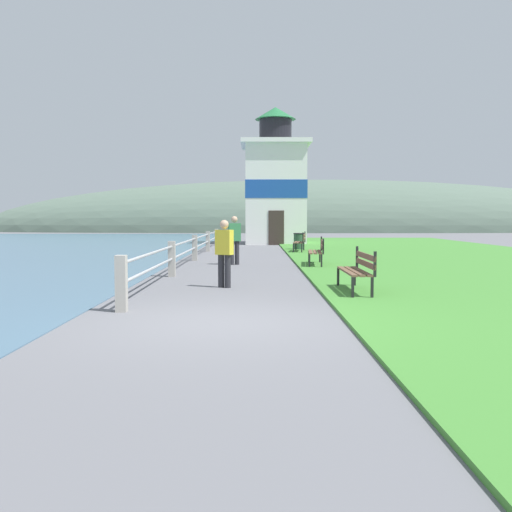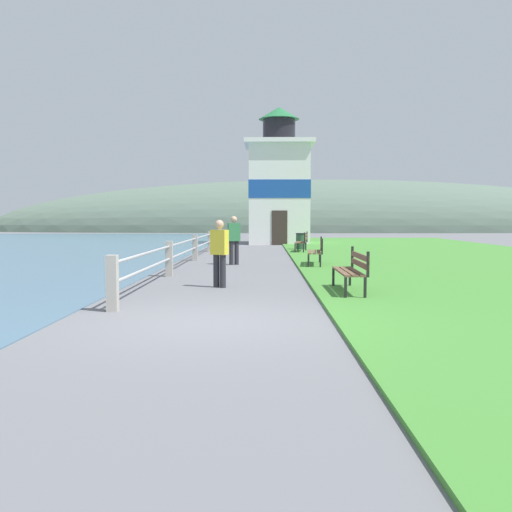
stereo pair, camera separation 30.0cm
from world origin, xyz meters
The scene contains 11 objects.
ground_plane centered at (0.00, 0.00, 0.00)m, with size 160.00×160.00×0.00m, color slate.
grass_verge centered at (7.85, 14.06, 0.03)m, with size 12.00×42.19×0.06m.
seawall_railing centered at (-1.75, 12.45, 0.56)m, with size 0.18×23.09×0.95m.
park_bench_near centered at (2.62, 3.26, 0.54)m, with size 0.47×1.99×0.94m.
park_bench_midway centered at (2.52, 10.01, 0.54)m, with size 0.64×2.02×0.94m.
park_bench_far centered at (2.53, 17.29, 0.54)m, with size 0.70×1.75×0.94m.
lighthouse centered at (1.68, 26.33, 3.52)m, with size 4.10×4.10×8.24m.
person_strolling centered at (-0.21, 4.34, 0.83)m, with size 0.42×0.34×1.53m.
person_by_railing centered at (-0.22, 10.63, 0.88)m, with size 0.44×0.32×1.63m.
trash_bin centered at (2.58, 19.07, 0.42)m, with size 0.54×0.54×0.84m.
distant_hillside centered at (8.00, 58.12, 0.00)m, with size 80.00×16.00×12.00m.
Camera 2 is at (0.81, -8.48, 1.57)m, focal length 40.00 mm.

